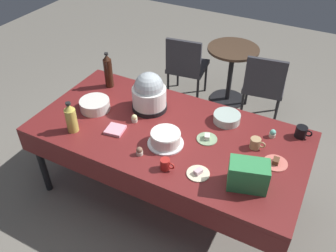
# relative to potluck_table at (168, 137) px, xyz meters

# --- Properties ---
(ground) EXTENTS (9.00, 9.00, 0.00)m
(ground) POSITION_rel_potluck_table_xyz_m (0.00, 0.00, -0.69)
(ground) COLOR slate
(potluck_table) EXTENTS (2.20, 1.10, 0.75)m
(potluck_table) POSITION_rel_potluck_table_xyz_m (0.00, 0.00, 0.00)
(potluck_table) COLOR maroon
(potluck_table) RESTS_ON ground
(frosted_layer_cake) EXTENTS (0.28, 0.28, 0.11)m
(frosted_layer_cake) POSITION_rel_potluck_table_xyz_m (0.06, -0.15, 0.12)
(frosted_layer_cake) COLOR silver
(frosted_layer_cake) RESTS_ON potluck_table
(slow_cooker) EXTENTS (0.30, 0.30, 0.35)m
(slow_cooker) POSITION_rel_potluck_table_xyz_m (-0.29, 0.20, 0.22)
(slow_cooker) COLOR black
(slow_cooker) RESTS_ON potluck_table
(glass_salad_bowl) EXTENTS (0.22, 0.22, 0.07)m
(glass_salad_bowl) POSITION_rel_potluck_table_xyz_m (0.37, 0.34, 0.10)
(glass_salad_bowl) COLOR #B2C6BC
(glass_salad_bowl) RESTS_ON potluck_table
(ceramic_snack_bowl) EXTENTS (0.26, 0.26, 0.09)m
(ceramic_snack_bowl) POSITION_rel_potluck_table_xyz_m (-0.70, -0.03, 0.11)
(ceramic_snack_bowl) COLOR silver
(ceramic_snack_bowl) RESTS_ON potluck_table
(dessert_plate_coral) EXTENTS (0.18, 0.18, 0.04)m
(dessert_plate_coral) POSITION_rel_potluck_table_xyz_m (0.86, 0.03, 0.07)
(dessert_plate_coral) COLOR #E07266
(dessert_plate_coral) RESTS_ON potluck_table
(dessert_plate_sage) EXTENTS (0.16, 0.16, 0.04)m
(dessert_plate_sage) POSITION_rel_potluck_table_xyz_m (0.32, 0.05, 0.07)
(dessert_plate_sage) COLOR #8CA87F
(dessert_plate_sage) RESTS_ON potluck_table
(dessert_plate_cream) EXTENTS (0.16, 0.16, 0.04)m
(dessert_plate_cream) POSITION_rel_potluck_table_xyz_m (0.41, -0.32, 0.07)
(dessert_plate_cream) COLOR beige
(dessert_plate_cream) RESTS_ON potluck_table
(cupcake_lemon) EXTENTS (0.05, 0.05, 0.07)m
(cupcake_lemon) POSITION_rel_potluck_table_xyz_m (0.76, 0.32, 0.09)
(cupcake_lemon) COLOR beige
(cupcake_lemon) RESTS_ON potluck_table
(cupcake_rose) EXTENTS (0.05, 0.05, 0.07)m
(cupcake_rose) POSITION_rel_potluck_table_xyz_m (-0.30, -0.02, 0.09)
(cupcake_rose) COLOR beige
(cupcake_rose) RESTS_ON potluck_table
(cupcake_berry) EXTENTS (0.05, 0.05, 0.07)m
(cupcake_berry) POSITION_rel_potluck_table_xyz_m (-0.06, -0.34, 0.09)
(cupcake_berry) COLOR beige
(cupcake_berry) RESTS_ON potluck_table
(soda_bottle_ginger_ale) EXTENTS (0.09, 0.09, 0.27)m
(soda_bottle_ginger_ale) POSITION_rel_potluck_table_xyz_m (-0.68, -0.34, 0.19)
(soda_bottle_ginger_ale) COLOR gold
(soda_bottle_ginger_ale) RESTS_ON potluck_table
(soda_bottle_cola) EXTENTS (0.08, 0.08, 0.35)m
(soda_bottle_cola) POSITION_rel_potluck_table_xyz_m (-0.81, 0.34, 0.22)
(soda_bottle_cola) COLOR #33190F
(soda_bottle_cola) RESTS_ON potluck_table
(coffee_mug_red) EXTENTS (0.11, 0.07, 0.08)m
(coffee_mug_red) POSITION_rel_potluck_table_xyz_m (0.18, -0.38, 0.10)
(coffee_mug_red) COLOR #B2231E
(coffee_mug_red) RESTS_ON potluck_table
(coffee_mug_tan) EXTENTS (0.12, 0.08, 0.09)m
(coffee_mug_tan) POSITION_rel_potluck_table_xyz_m (0.68, 0.13, 0.10)
(coffee_mug_tan) COLOR tan
(coffee_mug_tan) RESTS_ON potluck_table
(coffee_mug_black) EXTENTS (0.13, 0.09, 0.09)m
(coffee_mug_black) POSITION_rel_potluck_table_xyz_m (0.95, 0.42, 0.11)
(coffee_mug_black) COLOR black
(coffee_mug_black) RESTS_ON potluck_table
(soda_carton) EXTENTS (0.29, 0.23, 0.20)m
(soda_carton) POSITION_rel_potluck_table_xyz_m (0.74, -0.27, 0.16)
(soda_carton) COLOR #338C4C
(soda_carton) RESTS_ON potluck_table
(paper_napkin_stack) EXTENTS (0.16, 0.16, 0.02)m
(paper_napkin_stack) POSITION_rel_potluck_table_xyz_m (-0.37, -0.20, 0.07)
(paper_napkin_stack) COLOR pink
(paper_napkin_stack) RESTS_ON potluck_table
(maroon_chair_left) EXTENTS (0.49, 0.49, 0.85)m
(maroon_chair_left) POSITION_rel_potluck_table_xyz_m (-0.54, 1.50, -0.20)
(maroon_chair_left) COLOR #333338
(maroon_chair_left) RESTS_ON ground
(maroon_chair_right) EXTENTS (0.50, 0.50, 0.85)m
(maroon_chair_right) POSITION_rel_potluck_table_xyz_m (0.41, 1.50, -0.20)
(maroon_chair_right) COLOR #333338
(maroon_chair_right) RESTS_ON ground
(round_cafe_table) EXTENTS (0.60, 0.60, 0.72)m
(round_cafe_table) POSITION_rel_potluck_table_xyz_m (-0.05, 1.73, -0.19)
(round_cafe_table) COLOR #473323
(round_cafe_table) RESTS_ON ground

